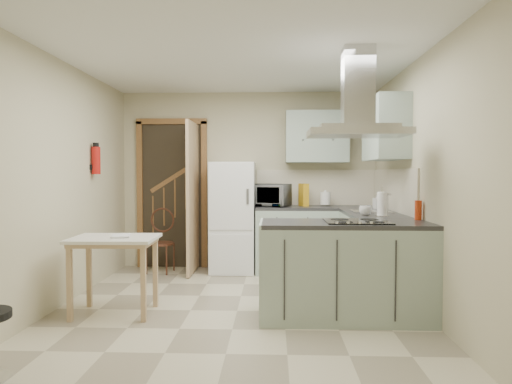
{
  "coord_description": "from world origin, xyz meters",
  "views": [
    {
      "loc": [
        0.35,
        -4.41,
        1.35
      ],
      "look_at": [
        0.17,
        0.45,
        1.15
      ],
      "focal_mm": 32.0,
      "sensor_mm": 36.0,
      "label": 1
    }
  ],
  "objects_px": {
    "peninsula": "(345,270)",
    "bentwood_chair": "(160,244)",
    "fridge": "(233,217)",
    "microwave": "(269,195)",
    "extractor_hood": "(358,133)",
    "drop_leaf_table": "(115,275)"
  },
  "relations": [
    {
      "from": "peninsula",
      "to": "bentwood_chair",
      "type": "distance_m",
      "value": 2.89
    },
    {
      "from": "fridge",
      "to": "microwave",
      "type": "bearing_deg",
      "value": 2.41
    },
    {
      "from": "microwave",
      "to": "fridge",
      "type": "bearing_deg",
      "value": -158.0
    },
    {
      "from": "fridge",
      "to": "extractor_hood",
      "type": "xyz_separation_m",
      "value": [
        1.32,
        -1.98,
        0.97
      ]
    },
    {
      "from": "peninsula",
      "to": "drop_leaf_table",
      "type": "bearing_deg",
      "value": 178.9
    },
    {
      "from": "fridge",
      "to": "peninsula",
      "type": "height_order",
      "value": "fridge"
    },
    {
      "from": "extractor_hood",
      "to": "bentwood_chair",
      "type": "distance_m",
      "value": 3.25
    },
    {
      "from": "fridge",
      "to": "bentwood_chair",
      "type": "xyz_separation_m",
      "value": [
        -0.98,
        -0.11,
        -0.35
      ]
    },
    {
      "from": "microwave",
      "to": "drop_leaf_table",
      "type": "bearing_deg",
      "value": -106.98
    },
    {
      "from": "drop_leaf_table",
      "to": "microwave",
      "type": "xyz_separation_m",
      "value": [
        1.45,
        1.96,
        0.68
      ]
    },
    {
      "from": "microwave",
      "to": "peninsula",
      "type": "bearing_deg",
      "value": -50.19
    },
    {
      "from": "peninsula",
      "to": "extractor_hood",
      "type": "height_order",
      "value": "extractor_hood"
    },
    {
      "from": "drop_leaf_table",
      "to": "microwave",
      "type": "distance_m",
      "value": 2.53
    },
    {
      "from": "fridge",
      "to": "extractor_hood",
      "type": "relative_size",
      "value": 1.67
    },
    {
      "from": "extractor_hood",
      "to": "drop_leaf_table",
      "type": "height_order",
      "value": "extractor_hood"
    },
    {
      "from": "extractor_hood",
      "to": "peninsula",
      "type": "bearing_deg",
      "value": 180.0
    },
    {
      "from": "extractor_hood",
      "to": "microwave",
      "type": "height_order",
      "value": "extractor_hood"
    },
    {
      "from": "microwave",
      "to": "extractor_hood",
      "type": "bearing_deg",
      "value": -47.71
    },
    {
      "from": "peninsula",
      "to": "drop_leaf_table",
      "type": "relative_size",
      "value": 1.96
    },
    {
      "from": "peninsula",
      "to": "extractor_hood",
      "type": "relative_size",
      "value": 1.72
    },
    {
      "from": "peninsula",
      "to": "bentwood_chair",
      "type": "bearing_deg",
      "value": 139.71
    },
    {
      "from": "extractor_hood",
      "to": "bentwood_chair",
      "type": "xyz_separation_m",
      "value": [
        -2.31,
        1.87,
        -1.32
      ]
    }
  ]
}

